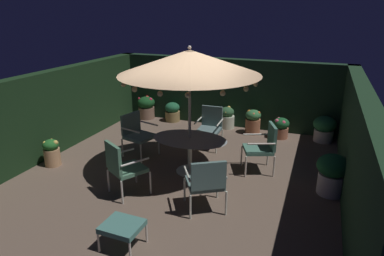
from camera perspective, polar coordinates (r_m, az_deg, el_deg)
ground_plane at (r=7.28m, az=-1.64°, el=-7.30°), size 6.80×7.10×0.02m
hedge_backdrop_rear at (r=10.00m, az=5.85°, el=6.00°), size 6.80×0.30×1.94m
hedge_backdrop_left at (r=8.64m, az=-22.06°, el=2.54°), size 0.30×7.10×1.94m
hedge_backdrop_right at (r=6.46m, az=26.01°, el=-3.44°), size 0.30×7.10×1.94m
patio_dining_table at (r=7.02m, az=-0.39°, el=-2.89°), size 1.57×1.07×0.75m
patio_umbrella at (r=6.57m, az=-0.42°, el=10.94°), size 2.76×2.76×2.61m
patio_chair_north at (r=5.68m, az=2.39°, el=-8.83°), size 0.84×0.83×0.98m
patio_chair_northeast at (r=7.20m, az=11.87°, el=-2.76°), size 0.77×0.76×1.03m
patio_chair_east at (r=8.40m, az=3.04°, el=0.51°), size 0.60×0.66×0.98m
patio_chair_southeast at (r=7.97m, az=-9.25°, el=-0.63°), size 0.76×0.76×0.98m
patio_chair_south at (r=6.28m, az=-11.55°, el=-6.13°), size 0.80×0.81×1.04m
ottoman_footrest at (r=5.10m, az=-11.61°, el=-15.92°), size 0.56×0.49×0.39m
potted_plant_back_center at (r=9.83m, az=5.84°, el=1.75°), size 0.44×0.44×0.62m
potted_plant_left_far at (r=9.31m, az=14.65°, el=0.11°), size 0.43×0.43×0.55m
potted_plant_back_right at (r=8.02m, az=-22.43°, el=-3.75°), size 0.35×0.34×0.60m
potted_plant_back_left at (r=10.40m, az=-3.30°, el=2.74°), size 0.45×0.45×0.58m
potted_plant_left_near at (r=10.73m, az=-7.65°, el=3.52°), size 0.53×0.53×0.69m
potted_plant_right_near at (r=9.39m, az=21.28°, el=-0.01°), size 0.57×0.57×0.67m
potted_plant_right_far at (r=6.77m, az=22.47°, el=-6.94°), size 0.59×0.59×0.77m
potted_plant_front_corner at (r=9.48m, az=10.16°, el=1.14°), size 0.41×0.41×0.67m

